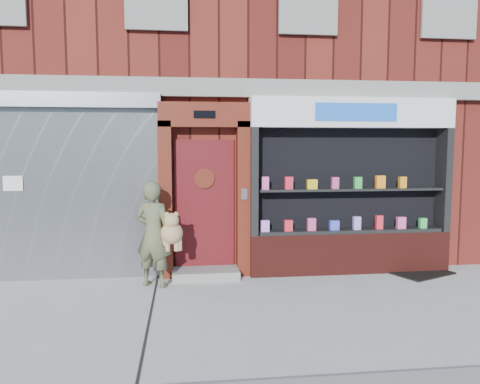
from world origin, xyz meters
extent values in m
plane|color=#9E9E99|center=(0.00, 0.00, 0.00)|extent=(80.00, 80.00, 0.00)
cube|color=#501612|center=(0.00, 6.00, 4.00)|extent=(12.00, 8.00, 8.00)
cube|color=gray|center=(0.00, 1.92, 3.15)|extent=(12.00, 0.16, 0.30)
cube|color=gray|center=(-3.00, 1.94, 1.40)|extent=(3.00, 0.10, 2.80)
cube|color=slate|center=(-3.00, 1.88, 2.92)|extent=(3.10, 0.30, 0.24)
cube|color=white|center=(-3.80, 1.88, 1.60)|extent=(0.30, 0.01, 0.24)
cube|color=#4E170D|center=(-1.40, 1.86, 1.30)|extent=(0.22, 0.28, 2.60)
cube|color=#4E170D|center=(-0.10, 1.86, 1.30)|extent=(0.22, 0.28, 2.60)
cube|color=#4E170D|center=(-0.75, 1.86, 2.70)|extent=(1.50, 0.28, 0.40)
cube|color=black|center=(-0.75, 1.71, 2.70)|extent=(0.35, 0.01, 0.12)
cube|color=#540F13|center=(-0.75, 1.97, 1.20)|extent=(1.00, 0.06, 2.20)
cylinder|color=black|center=(-0.75, 1.93, 1.65)|extent=(0.28, 0.02, 0.28)
cylinder|color=#4E170D|center=(-0.75, 1.92, 1.65)|extent=(0.34, 0.02, 0.34)
cube|color=gray|center=(-0.75, 1.70, 0.07)|extent=(1.10, 0.55, 0.15)
cube|color=slate|center=(-0.10, 1.71, 1.40)|extent=(0.10, 0.02, 0.18)
cube|color=#501813|center=(1.75, 1.80, 0.35)|extent=(3.50, 0.40, 0.70)
cube|color=black|center=(0.06, 1.80, 1.60)|extent=(0.12, 0.40, 1.80)
cube|color=black|center=(3.44, 1.80, 1.60)|extent=(0.12, 0.40, 1.80)
cube|color=black|center=(1.75, 1.99, 1.60)|extent=(3.30, 0.03, 1.80)
cube|color=black|center=(1.75, 1.80, 0.73)|extent=(3.20, 0.36, 0.06)
cube|color=black|center=(1.75, 1.80, 1.45)|extent=(3.20, 0.36, 0.04)
cube|color=white|center=(1.75, 1.80, 2.75)|extent=(3.50, 0.40, 0.50)
cube|color=blue|center=(1.75, 1.59, 2.75)|extent=(1.40, 0.01, 0.30)
cube|color=#D189F7|center=(0.25, 1.72, 0.86)|extent=(0.14, 0.09, 0.19)
cube|color=red|center=(0.65, 1.72, 0.85)|extent=(0.14, 0.09, 0.19)
cube|color=#D54778|center=(1.05, 1.72, 0.87)|extent=(0.14, 0.09, 0.21)
cube|color=#414BDF|center=(1.45, 1.72, 0.84)|extent=(0.16, 0.09, 0.17)
cube|color=#AB84ED|center=(1.85, 1.72, 0.87)|extent=(0.12, 0.09, 0.23)
cube|color=red|center=(2.25, 1.72, 0.88)|extent=(0.12, 0.09, 0.24)
cube|color=#F250A7|center=(2.65, 1.72, 0.86)|extent=(0.15, 0.09, 0.20)
cube|color=green|center=(3.05, 1.72, 0.85)|extent=(0.12, 0.09, 0.18)
cube|color=#F150AC|center=(0.25, 1.72, 1.58)|extent=(0.11, 0.09, 0.21)
cube|color=red|center=(0.65, 1.72, 1.58)|extent=(0.13, 0.09, 0.21)
cube|color=yellow|center=(1.05, 1.72, 1.55)|extent=(0.17, 0.09, 0.16)
cube|color=#D5477B|center=(1.45, 1.72, 1.57)|extent=(0.11, 0.09, 0.20)
cube|color=green|center=(1.85, 1.72, 1.57)|extent=(0.13, 0.09, 0.20)
cube|color=orange|center=(2.25, 1.72, 1.58)|extent=(0.16, 0.09, 0.22)
cube|color=orange|center=(2.65, 1.72, 1.57)|extent=(0.12, 0.09, 0.19)
imported|color=#565A3B|center=(-1.57, 1.36, 0.83)|extent=(0.71, 0.61, 1.65)
sphere|color=#AA8355|center=(-1.29, 1.28, 0.85)|extent=(0.34, 0.34, 0.34)
sphere|color=#AA8355|center=(-1.29, 1.22, 1.06)|extent=(0.23, 0.23, 0.23)
sphere|color=#AA8355|center=(-1.36, 1.22, 1.15)|extent=(0.08, 0.08, 0.08)
sphere|color=#AA8355|center=(-1.22, 1.22, 1.15)|extent=(0.08, 0.08, 0.08)
cylinder|color=#AA8355|center=(-1.40, 1.28, 0.68)|extent=(0.08, 0.08, 0.21)
cylinder|color=#AA8355|center=(-1.17, 1.28, 0.68)|extent=(0.08, 0.08, 0.21)
cylinder|color=#AA8355|center=(-1.36, 1.25, 0.68)|extent=(0.08, 0.08, 0.21)
cylinder|color=#AA8355|center=(-1.22, 1.25, 0.68)|extent=(0.08, 0.08, 0.21)
cube|color=black|center=(2.95, 1.55, 0.01)|extent=(1.19, 1.03, 0.02)
camera|label=1|loc=(-1.09, -5.92, 2.20)|focal=35.00mm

